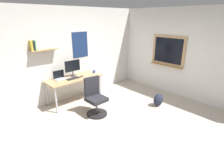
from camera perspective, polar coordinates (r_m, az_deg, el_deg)
name	(u,v)px	position (r m, az deg, el deg)	size (l,w,h in m)	color
ground_plane	(133,128)	(4.11, 6.76, -13.89)	(5.20, 5.20, 0.00)	#ADA393
wall_back	(71,54)	(5.39, -12.95, 9.25)	(5.00, 0.30, 2.60)	silver
wall_right	(191,55)	(5.61, 23.96, 8.42)	(0.22, 5.00, 2.60)	silver
desk	(74,80)	(5.12, -11.96, 1.32)	(1.55, 0.66, 0.73)	tan
office_chair	(95,99)	(4.47, -5.42, -4.77)	(0.52, 0.52, 0.95)	black
laptop	(60,77)	(5.05, -16.35, 2.16)	(0.31, 0.21, 0.23)	#ADAFB5
monitor_primary	(73,67)	(5.13, -12.49, 5.28)	(0.46, 0.17, 0.46)	#38383D
keyboard	(73,78)	(4.99, -12.30, 1.74)	(0.37, 0.13, 0.02)	black
computer_mouse	(82,76)	(5.12, -9.62, 2.52)	(0.10, 0.06, 0.03)	#262628
coffee_mug	(94,71)	(5.41, -5.75, 4.00)	(0.08, 0.08, 0.09)	#334CA5
backpack	(158,100)	(5.09, 14.57, -4.92)	(0.32, 0.22, 0.36)	#1E2333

